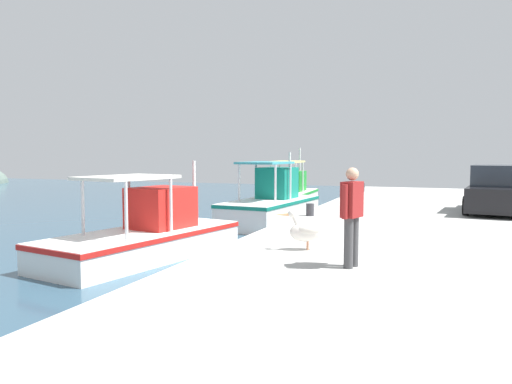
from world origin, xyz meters
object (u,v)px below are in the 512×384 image
at_px(pelican, 305,230).
at_px(fisherman_standing, 352,212).
at_px(mooring_bollard_nearest, 310,210).
at_px(mooring_bollard_third, 363,187).
at_px(fishing_boat_fourth, 290,195).
at_px(mooring_bollard_second, 350,192).
at_px(parked_car, 498,191).
at_px(fishing_boat_third, 271,205).
at_px(fishing_boat_second, 146,235).

relative_size(pelican, fisherman_standing, 0.56).
distance_m(mooring_bollard_nearest, mooring_bollard_third, 10.51).
distance_m(fishing_boat_fourth, pelican, 15.73).
distance_m(pelican, mooring_bollard_second, 12.32).
xyz_separation_m(parked_car, mooring_bollard_nearest, (-3.13, 5.57, -0.52)).
height_order(fishing_boat_fourth, mooring_bollard_second, fishing_boat_fourth).
height_order(pelican, fisherman_standing, fisherman_standing).
bearing_deg(fishing_boat_third, fishing_boat_second, 171.81).
height_order(mooring_bollard_nearest, mooring_bollard_third, mooring_bollard_third).
height_order(fishing_boat_third, mooring_bollard_second, fishing_boat_third).
xyz_separation_m(fishing_boat_third, mooring_bollard_nearest, (-3.19, -2.38, 0.26)).
bearing_deg(fisherman_standing, mooring_bollard_third, 8.16).
height_order(fishing_boat_second, mooring_bollard_nearest, fishing_boat_second).
bearing_deg(mooring_bollard_nearest, mooring_bollard_third, -0.00).
distance_m(fishing_boat_third, mooring_bollard_nearest, 3.99).
relative_size(fishing_boat_third, mooring_bollard_second, 10.86).
bearing_deg(fishing_boat_fourth, fisherman_standing, -159.66).
height_order(fishing_boat_second, fishing_boat_third, fishing_boat_third).
height_order(fisherman_standing, mooring_bollard_third, fisherman_standing).
relative_size(fishing_boat_third, parked_car, 1.28).
relative_size(fishing_boat_second, fishing_boat_third, 1.11).
distance_m(fishing_boat_second, mooring_bollard_second, 11.34).
bearing_deg(fishing_boat_second, mooring_bollard_nearest, -40.79).
relative_size(pelican, parked_car, 0.22).
xyz_separation_m(fishing_boat_fourth, pelican, (-14.95, -4.85, 0.59)).
bearing_deg(pelican, parked_car, -26.50).
bearing_deg(fishing_boat_third, mooring_bollard_third, -18.05).
relative_size(fishing_boat_fourth, mooring_bollard_second, 11.95).
distance_m(fishing_boat_third, fishing_boat_fourth, 6.46).
xyz_separation_m(fishing_boat_second, pelican, (-1.45, -4.73, 0.60)).
distance_m(fishing_boat_third, mooring_bollard_third, 7.70).
bearing_deg(mooring_bollard_second, fishing_boat_fourth, 52.64).
xyz_separation_m(fishing_boat_fourth, mooring_bollard_second, (-2.70, -3.54, 0.44)).
distance_m(parked_car, mooring_bollard_second, 6.71).
bearing_deg(fishing_boat_second, pelican, -107.03).
height_order(fishing_boat_fourth, parked_car, fishing_boat_fourth).
bearing_deg(fishing_boat_third, pelican, -156.72).
bearing_deg(fishing_boat_fourth, mooring_bollard_nearest, -159.65).
bearing_deg(fisherman_standing, pelican, 42.83).
bearing_deg(pelican, mooring_bollard_third, 4.72).
xyz_separation_m(pelican, mooring_bollard_nearest, (5.41, 1.31, -0.21)).
height_order(fishing_boat_third, pelican, fishing_boat_third).
height_order(fishing_boat_fourth, pelican, fishing_boat_fourth).
distance_m(fisherman_standing, parked_car, 10.25).
height_order(fishing_boat_third, fishing_boat_fourth, fishing_boat_fourth).
bearing_deg(mooring_bollard_third, mooring_bollard_second, 180.00).
distance_m(fisherman_standing, mooring_bollard_second, 13.73).
xyz_separation_m(fisherman_standing, parked_car, (9.77, -3.11, -0.23)).
distance_m(fishing_boat_fourth, mooring_bollard_third, 3.69).
relative_size(fishing_boat_third, pelican, 5.70).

